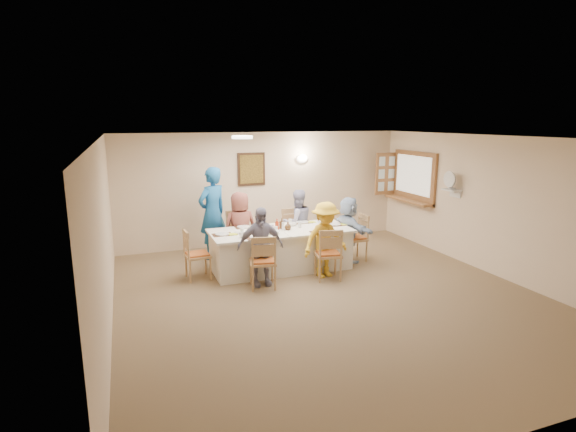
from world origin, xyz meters
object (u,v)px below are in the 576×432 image
object	(u,v)px
desk_fan	(451,183)
chair_left_end	(198,254)
chair_back_right	(295,232)
diner_back_right	(297,223)
diner_front_left	(260,247)
chair_back_left	(239,236)
condiment_ketchup	(277,225)
chair_right_end	(354,237)
diner_back_left	(240,227)
chair_front_left	(263,261)
caregiver	(212,213)
chair_front_right	(328,253)
diner_front_right	(325,240)
dining_table	(281,249)
diner_right_end	(349,229)

from	to	relation	value
desk_fan	chair_left_end	distance (m)	5.08
chair_back_right	diner_back_right	bearing A→B (deg)	-96.91
desk_fan	diner_front_left	bearing A→B (deg)	-177.76
chair_back_left	condiment_ketchup	xyz separation A→B (m)	(0.52, -0.82, 0.37)
chair_right_end	diner_back_left	size ratio (longest dim) A/B	0.67
chair_front_left	chair_left_end	xyz separation A→B (m)	(-0.95, 0.80, -0.01)
desk_fan	chair_left_end	world-z (taller)	desk_fan
chair_back_right	caregiver	bearing A→B (deg)	161.12
chair_back_left	chair_left_end	world-z (taller)	chair_back_left
chair_back_right	condiment_ketchup	size ratio (longest dim) A/B	4.39
chair_back_left	chair_back_right	bearing A→B (deg)	1.60
chair_back_right	caregiver	distance (m)	1.75
chair_front_right	chair_left_end	xyz separation A→B (m)	(-2.15, 0.80, -0.02)
chair_front_right	diner_front_right	bearing A→B (deg)	-78.29
chair_front_left	desk_fan	bearing A→B (deg)	-165.18
chair_right_end	diner_back_left	distance (m)	2.27
diner_front_left	diner_back_left	bearing A→B (deg)	92.24
diner_back_left	condiment_ketchup	size ratio (longest dim) A/B	6.48
dining_table	caregiver	world-z (taller)	caregiver
chair_back_left	condiment_ketchup	size ratio (longest dim) A/B	4.57
chair_back_left	diner_back_right	size ratio (longest dim) A/B	0.72
caregiver	chair_front_left	bearing A→B (deg)	72.48
caregiver	condiment_ketchup	size ratio (longest dim) A/B	8.57
caregiver	chair_right_end	bearing A→B (deg)	125.62
diner_right_end	diner_front_right	bearing A→B (deg)	125.24
diner_front_right	diner_right_end	distance (m)	1.07
desk_fan	chair_front_right	size ratio (longest dim) A/B	0.32
desk_fan	chair_back_right	size ratio (longest dim) A/B	0.32
chair_back_right	diner_front_right	world-z (taller)	diner_front_right
diner_front_left	caregiver	world-z (taller)	caregiver
chair_back_left	condiment_ketchup	bearing A→B (deg)	-55.86
chair_back_left	diner_back_left	world-z (taller)	diner_back_left
chair_right_end	diner_back_left	bearing A→B (deg)	-106.54
dining_table	chair_right_end	distance (m)	1.55
chair_back_right	diner_back_left	xyz separation A→B (m)	(-1.20, -0.12, 0.23)
diner_back_left	chair_back_right	bearing A→B (deg)	178.32
chair_back_right	caregiver	world-z (taller)	caregiver
chair_front_left	chair_back_right	bearing A→B (deg)	-116.01
dining_table	chair_back_left	distance (m)	1.01
diner_back_right	diner_front_right	xyz separation A→B (m)	(-0.00, -1.36, -0.01)
condiment_ketchup	chair_right_end	bearing A→B (deg)	0.61
diner_right_end	chair_front_right	bearing A→B (deg)	129.86
chair_left_end	diner_back_left	xyz separation A→B (m)	(0.95, 0.68, 0.25)
diner_front_left	caregiver	xyz separation A→B (m)	(-0.45, 1.83, 0.25)
diner_front_left	diner_front_right	xyz separation A→B (m)	(1.20, 0.00, 0.00)
diner_back_right	chair_back_left	bearing A→B (deg)	-10.48
diner_right_end	condiment_ketchup	world-z (taller)	diner_right_end
chair_back_right	diner_back_left	bearing A→B (deg)	178.80
diner_right_end	dining_table	bearing A→B (deg)	85.57
diner_back_left	diner_right_end	world-z (taller)	diner_back_left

